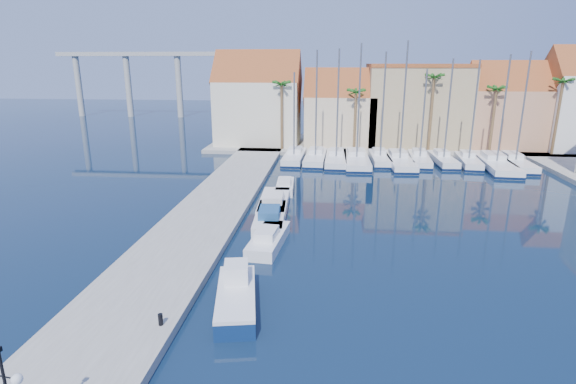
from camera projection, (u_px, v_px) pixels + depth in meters
name	position (u px, v px, depth m)	size (l,w,h in m)	color
ground	(308.00, 317.00, 22.29)	(260.00, 260.00, 0.00)	black
quay_west	(205.00, 217.00, 35.98)	(6.00, 77.00, 0.50)	gray
shore_north	(392.00, 145.00, 67.17)	(54.00, 16.00, 0.50)	gray
lamp_post	(5.00, 384.00, 13.29)	(1.28, 0.49, 3.79)	black
bollard	(161.00, 319.00, 20.64)	(0.22, 0.22, 0.56)	black
fishing_boat	(236.00, 296.00, 22.99)	(2.90, 5.97, 2.00)	#0D244F
motorboat_west_0	(268.00, 239.00, 30.79)	(2.46, 6.03, 1.40)	white
motorboat_west_1	(270.00, 217.00, 35.18)	(2.64, 7.07, 1.40)	white
motorboat_west_2	(274.00, 202.00, 38.93)	(2.69, 7.51, 1.40)	white
motorboat_west_3	(285.00, 186.00, 44.00)	(1.90, 5.14, 1.40)	white
sailboat_0	(294.00, 157.00, 57.40)	(2.67, 9.14, 11.03)	white
sailboat_1	(316.00, 157.00, 56.95)	(2.83, 9.46, 13.59)	white
sailboat_2	(336.00, 158.00, 56.26)	(2.77, 9.81, 13.74)	white
sailboat_3	(356.00, 159.00, 55.96)	(3.13, 11.25, 14.32)	white
sailboat_4	(380.00, 158.00, 56.55)	(2.37, 8.35, 13.40)	white
sailboat_5	(399.00, 160.00, 55.20)	(3.12, 10.66, 14.57)	white
sailboat_6	(419.00, 159.00, 56.18)	(2.93, 8.79, 11.44)	white
sailboat_7	(443.00, 159.00, 55.74)	(2.44, 8.29, 12.63)	white
sailboat_8	(468.00, 160.00, 55.03)	(2.86, 8.34, 12.52)	white
sailboat_9	(495.00, 163.00, 53.76)	(3.91, 12.17, 13.05)	white
sailboat_10	(514.00, 162.00, 54.23)	(2.84, 9.82, 13.42)	white
building_0	(259.00, 102.00, 66.36)	(12.30, 9.00, 13.50)	beige
building_1	(340.00, 111.00, 65.57)	(10.30, 8.00, 11.00)	beige
building_2	(416.00, 105.00, 65.22)	(14.20, 10.20, 11.50)	tan
building_3	(504.00, 109.00, 63.24)	(10.30, 8.00, 12.00)	tan
building_4	(576.00, 102.00, 61.13)	(8.30, 8.00, 14.00)	white
palm_0	(282.00, 86.00, 60.49)	(2.60, 2.60, 10.15)	brown
palm_1	(356.00, 94.00, 59.81)	(2.60, 2.60, 9.15)	brown
palm_2	(434.00, 80.00, 58.35)	(2.60, 2.60, 11.15)	brown
palm_3	(497.00, 91.00, 57.98)	(2.60, 2.60, 9.65)	brown
palm_4	(563.00, 84.00, 56.97)	(2.60, 2.60, 10.65)	brown
viaduct	(156.00, 71.00, 101.53)	(48.00, 2.20, 14.45)	#9E9E99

